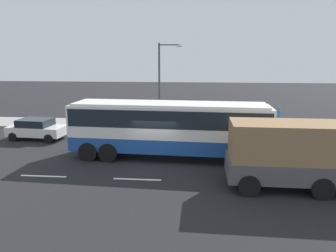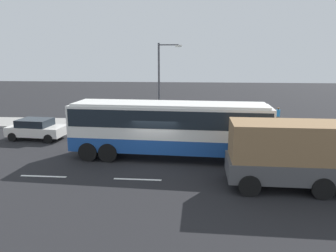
{
  "view_description": "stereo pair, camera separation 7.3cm",
  "coord_description": "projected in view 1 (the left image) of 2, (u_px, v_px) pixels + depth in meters",
  "views": [
    {
      "loc": [
        2.24,
        -17.08,
        5.9
      ],
      "look_at": [
        0.64,
        0.91,
        1.92
      ],
      "focal_mm": 33.1,
      "sensor_mm": 36.0,
      "label": 1
    },
    {
      "loc": [
        2.17,
        -17.08,
        5.9
      ],
      "look_at": [
        0.64,
        0.91,
        1.92
      ],
      "focal_mm": 33.1,
      "sensor_mm": 36.0,
      "label": 2
    }
  ],
  "objects": [
    {
      "name": "street_lamp",
      "position": [
        162.0,
        80.0,
        25.14
      ],
      "size": [
        1.91,
        0.24,
        6.91
      ],
      "color": "#47474C",
      "rests_on": "sidewalk_curb"
    },
    {
      "name": "sidewalk_curb",
      "position": [
        170.0,
        125.0,
        27.41
      ],
      "size": [
        80.0,
        4.0,
        0.15
      ],
      "primitive_type": "cube",
      "color": "gray",
      "rests_on": "ground_plane"
    },
    {
      "name": "car_white_minivan",
      "position": [
        37.0,
        128.0,
        22.86
      ],
      "size": [
        4.25,
        2.29,
        1.51
      ],
      "rotation": [
        0.0,
        0.0,
        -0.08
      ],
      "color": "white",
      "rests_on": "ground_plane"
    },
    {
      "name": "coach_bus",
      "position": [
        169.0,
        124.0,
        18.27
      ],
      "size": [
        11.73,
        3.22,
        3.34
      ],
      "rotation": [
        0.0,
        0.0,
        -0.05
      ],
      "color": "#1E4C9E",
      "rests_on": "ground_plane"
    },
    {
      "name": "pedestrian_at_crossing",
      "position": [
        171.0,
        115.0,
        26.53
      ],
      "size": [
        0.32,
        0.32,
        1.7
      ],
      "rotation": [
        0.0,
        0.0,
        5.34
      ],
      "color": "black",
      "rests_on": "sidewalk_curb"
    },
    {
      "name": "cargo_truck",
      "position": [
        315.0,
        154.0,
        13.93
      ],
      "size": [
        8.34,
        2.61,
        3.08
      ],
      "rotation": [
        0.0,
        0.0,
        -0.02
      ],
      "color": "navy",
      "rests_on": "ground_plane"
    },
    {
      "name": "lane_centreline",
      "position": [
        215.0,
        182.0,
        15.04
      ],
      "size": [
        47.19,
        0.16,
        0.01
      ],
      "color": "white",
      "rests_on": "ground_plane"
    },
    {
      "name": "pedestrian_near_curb",
      "position": [
        278.0,
        115.0,
        26.8
      ],
      "size": [
        0.32,
        0.32,
        1.58
      ],
      "rotation": [
        0.0,
        0.0,
        2.77
      ],
      "color": "brown",
      "rests_on": "sidewalk_curb"
    },
    {
      "name": "ground_plane",
      "position": [
        156.0,
        161.0,
        18.08
      ],
      "size": [
        120.0,
        120.0,
        0.0
      ],
      "primitive_type": "plane",
      "color": "black"
    }
  ]
}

